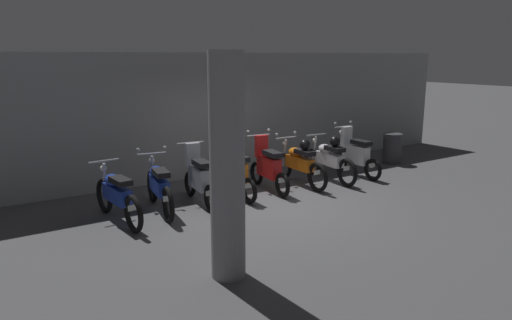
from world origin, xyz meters
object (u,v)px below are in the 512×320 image
Objects in this scene: motorbike_slot_2 at (199,178)px; support_pillar at (227,168)px; motorbike_slot_1 at (159,186)px; motorbike_slot_3 at (234,172)px; motorbike_slot_7 at (355,154)px; motorbike_slot_5 at (299,162)px; trash_bin at (392,148)px; motorbike_slot_4 at (268,167)px; motorbike_slot_6 at (329,159)px; motorbike_slot_0 at (117,195)px.

support_pillar reaches higher than motorbike_slot_2.
motorbike_slot_2 is at bearing 1.60° from motorbike_slot_1.
motorbike_slot_7 is at bearing -1.78° from motorbike_slot_3.
motorbike_slot_3 reaches higher than motorbike_slot_5.
motorbike_slot_1 is 5.04m from motorbike_slot_7.
motorbike_slot_4 is at bearing -175.31° from trash_bin.
motorbike_slot_1 is 1.15× the size of motorbike_slot_3.
support_pillar is at bearing -121.60° from motorbike_slot_3.
motorbike_slot_5 is 1.68m from motorbike_slot_7.
trash_bin is at bearing 6.34° from motorbike_slot_5.
motorbike_slot_3 is 0.86× the size of motorbike_slot_6.
motorbike_slot_4 is at bearing 176.78° from motorbike_slot_6.
motorbike_slot_0 is at bearing -173.74° from motorbike_slot_2.
motorbike_slot_7 is (4.20, -0.06, 0.00)m from motorbike_slot_2.
motorbike_slot_1 reaches higher than motorbike_slot_6.
support_pillar is 8.02m from trash_bin.
motorbike_slot_2 reaches higher than motorbike_slot_0.
motorbike_slot_2 is 2.52m from motorbike_slot_5.
motorbike_slot_2 is 1.68m from motorbike_slot_4.
trash_bin is at bearing 3.56° from motorbike_slot_2.
trash_bin is (7.75, 0.56, -0.08)m from motorbike_slot_0.
motorbike_slot_1 is at bearing 179.60° from motorbike_slot_7.
motorbike_slot_5 is 3.57m from trash_bin.
motorbike_slot_2 is 3.36m from motorbike_slot_6.
motorbike_slot_4 is 4.40m from trash_bin.
motorbike_slot_0 is 1.16× the size of motorbike_slot_7.
motorbike_slot_3 and motorbike_slot_7 have the same top height.
motorbike_slot_5 is at bearing 0.12° from motorbike_slot_1.
motorbike_slot_4 is (0.84, -0.03, 0.00)m from motorbike_slot_3.
motorbike_slot_6 is (4.20, -0.05, 0.03)m from motorbike_slot_1.
motorbike_slot_3 is at bearing -176.37° from trash_bin.
motorbike_slot_2 is 1.00× the size of motorbike_slot_4.
motorbike_slot_6 is at bearing -3.22° from motorbike_slot_4.
motorbike_slot_6 is at bearing -1.31° from motorbike_slot_2.
motorbike_slot_6 is (1.68, -0.09, -0.00)m from motorbike_slot_4.
motorbike_slot_0 is at bearing -176.56° from motorbike_slot_4.
motorbike_slot_6 is 1.16× the size of motorbike_slot_7.
motorbike_slot_0 is 1.00× the size of motorbike_slot_5.
motorbike_slot_4 is 0.84m from motorbike_slot_5.
motorbike_slot_7 is at bearing -1.73° from motorbike_slot_4.
motorbike_slot_2 reaches higher than trash_bin.
support_pillar is 3.64× the size of trash_bin.
motorbike_slot_7 reaches higher than motorbike_slot_1.
support_pillar is (-2.77, -3.10, 0.95)m from motorbike_slot_4.
motorbike_slot_5 is at bearing 40.37° from support_pillar.
motorbike_slot_6 is 0.66× the size of support_pillar.
support_pillar is (-1.92, -3.13, 0.95)m from motorbike_slot_3.
motorbike_slot_4 and motorbike_slot_7 have the same top height.
motorbike_slot_3 is (1.68, 0.07, 0.04)m from motorbike_slot_1.
support_pillar is (-1.09, -3.08, 0.96)m from motorbike_slot_2.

